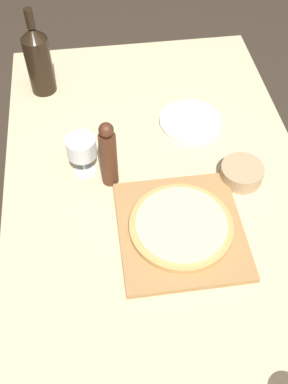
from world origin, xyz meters
The scene contains 9 objects.
ground_plane centered at (0.00, 0.00, 0.00)m, with size 12.00×12.00×0.00m, color #382D23.
dining_table centered at (0.00, 0.00, 0.65)m, with size 0.93×1.63×0.74m.
cutting_board centered at (0.04, -0.10, 0.75)m, with size 0.34×0.37×0.02m.
pizza centered at (0.04, -0.10, 0.77)m, with size 0.29×0.29×0.02m.
wine_bottle centered at (-0.34, 0.57, 0.87)m, with size 0.09×0.09×0.31m.
pepper_mill centered at (-0.14, 0.11, 0.85)m, with size 0.05×0.05×0.23m.
wine_glass centered at (-0.22, 0.16, 0.84)m, with size 0.09×0.09×0.14m.
small_bowl centered at (0.25, 0.06, 0.76)m, with size 0.13×0.13×0.05m.
dinner_plate centered at (0.15, 0.33, 0.74)m, with size 0.21×0.21×0.01m.
Camera 1 is at (-0.16, -0.78, 1.79)m, focal length 42.00 mm.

